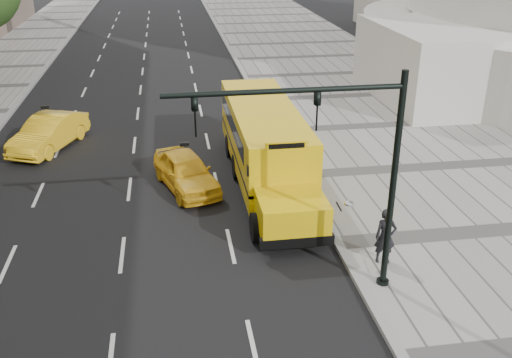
{
  "coord_description": "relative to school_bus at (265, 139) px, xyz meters",
  "views": [
    {
      "loc": [
        0.84,
        -21.12,
        9.69
      ],
      "look_at": [
        3.5,
        -4.0,
        1.9
      ],
      "focal_mm": 40.0,
      "sensor_mm": 36.0,
      "label": 1
    }
  ],
  "objects": [
    {
      "name": "ground",
      "position": [
        -4.5,
        -0.11,
        -1.76
      ],
      "size": [
        140.0,
        140.0,
        0.0
      ],
      "primitive_type": "plane",
      "color": "black",
      "rests_on": "ground"
    },
    {
      "name": "sidewalk_museum",
      "position": [
        7.5,
        -0.11,
        -1.69
      ],
      "size": [
        12.0,
        140.0,
        0.15
      ],
      "primitive_type": "cube",
      "color": "#989590",
      "rests_on": "ground"
    },
    {
      "name": "curb_museum",
      "position": [
        1.5,
        -0.11,
        -1.69
      ],
      "size": [
        0.3,
        140.0,
        0.15
      ],
      "primitive_type": "cube",
      "color": "gray",
      "rests_on": "ground"
    },
    {
      "name": "school_bus",
      "position": [
        0.0,
        0.0,
        0.0
      ],
      "size": [
        2.96,
        11.56,
        3.19
      ],
      "color": "yellow",
      "rests_on": "ground"
    },
    {
      "name": "taxi_near",
      "position": [
        -3.23,
        -0.37,
        -1.04
      ],
      "size": [
        2.88,
        4.58,
        1.45
      ],
      "primitive_type": "imported",
      "rotation": [
        0.0,
        0.0,
        0.3
      ],
      "color": "yellow",
      "rests_on": "ground"
    },
    {
      "name": "taxi_far",
      "position": [
        -9.36,
        5.04,
        -0.99
      ],
      "size": [
        3.32,
        5.0,
        1.56
      ],
      "primitive_type": "imported",
      "rotation": [
        0.0,
        0.0,
        -0.39
      ],
      "color": "yellow",
      "rests_on": "ground"
    },
    {
      "name": "pedestrian",
      "position": [
        2.52,
        -7.0,
        -0.73
      ],
      "size": [
        0.7,
        0.52,
        1.76
      ],
      "primitive_type": "imported",
      "rotation": [
        0.0,
        0.0,
        -0.16
      ],
      "color": "black",
      "rests_on": "sidewalk_museum"
    },
    {
      "name": "traffic_signal",
      "position": [
        0.69,
        -8.1,
        2.33
      ],
      "size": [
        6.18,
        0.36,
        6.4
      ],
      "color": "black",
      "rests_on": "ground"
    }
  ]
}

